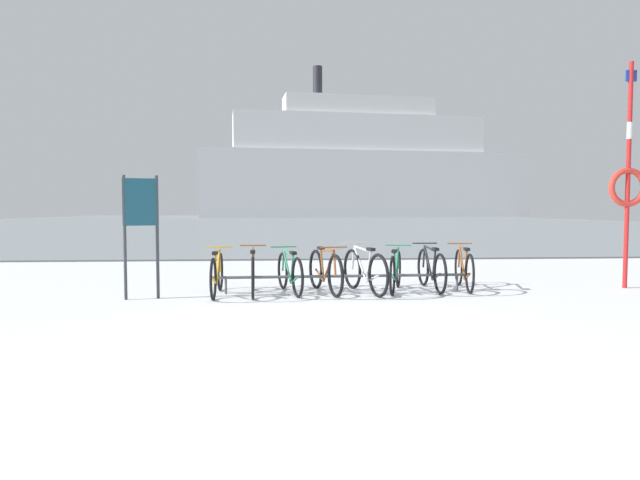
{
  "coord_description": "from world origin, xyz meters",
  "views": [
    {
      "loc": [
        -0.38,
        -5.81,
        1.45
      ],
      "look_at": [
        0.51,
        7.11,
        0.72
      ],
      "focal_mm": 31.42,
      "sensor_mm": 36.0,
      "label": 1
    }
  ],
  "objects_px": {
    "bicycle_5": "(396,271)",
    "bicycle_0": "(217,274)",
    "bicycle_4": "(365,271)",
    "rescue_post": "(628,181)",
    "bicycle_6": "(431,269)",
    "bicycle_7": "(464,269)",
    "bicycle_1": "(253,273)",
    "bicycle_2": "(290,273)",
    "bicycle_3": "(325,271)",
    "info_sign": "(141,215)",
    "ferry_ship": "(364,168)"
  },
  "relations": [
    {
      "from": "bicycle_3",
      "to": "bicycle_7",
      "type": "xyz_separation_m",
      "value": [
        2.51,
        0.25,
        -0.01
      ]
    },
    {
      "from": "bicycle_0",
      "to": "bicycle_7",
      "type": "bearing_deg",
      "value": 5.05
    },
    {
      "from": "bicycle_3",
      "to": "bicycle_7",
      "type": "height_order",
      "value": "bicycle_3"
    },
    {
      "from": "bicycle_2",
      "to": "bicycle_4",
      "type": "bearing_deg",
      "value": -2.99
    },
    {
      "from": "bicycle_2",
      "to": "ferry_ship",
      "type": "relative_size",
      "value": 0.03
    },
    {
      "from": "bicycle_4",
      "to": "info_sign",
      "type": "distance_m",
      "value": 3.8
    },
    {
      "from": "rescue_post",
      "to": "bicycle_1",
      "type": "bearing_deg",
      "value": -177.21
    },
    {
      "from": "bicycle_2",
      "to": "bicycle_6",
      "type": "height_order",
      "value": "bicycle_6"
    },
    {
      "from": "bicycle_4",
      "to": "bicycle_5",
      "type": "xyz_separation_m",
      "value": [
        0.56,
        0.12,
        -0.02
      ]
    },
    {
      "from": "bicycle_5",
      "to": "bicycle_0",
      "type": "bearing_deg",
      "value": -176.02
    },
    {
      "from": "bicycle_1",
      "to": "info_sign",
      "type": "xyz_separation_m",
      "value": [
        -1.75,
        -0.34,
        0.97
      ]
    },
    {
      "from": "bicycle_3",
      "to": "info_sign",
      "type": "xyz_separation_m",
      "value": [
        -2.98,
        -0.43,
        0.97
      ]
    },
    {
      "from": "bicycle_3",
      "to": "info_sign",
      "type": "distance_m",
      "value": 3.16
    },
    {
      "from": "bicycle_6",
      "to": "bicycle_4",
      "type": "bearing_deg",
      "value": -167.13
    },
    {
      "from": "bicycle_4",
      "to": "bicycle_5",
      "type": "relative_size",
      "value": 1.03
    },
    {
      "from": "bicycle_5",
      "to": "bicycle_6",
      "type": "bearing_deg",
      "value": 13.47
    },
    {
      "from": "bicycle_7",
      "to": "rescue_post",
      "type": "height_order",
      "value": "rescue_post"
    },
    {
      "from": "bicycle_5",
      "to": "bicycle_6",
      "type": "height_order",
      "value": "bicycle_6"
    },
    {
      "from": "bicycle_0",
      "to": "bicycle_2",
      "type": "relative_size",
      "value": 1.03
    },
    {
      "from": "bicycle_2",
      "to": "bicycle_7",
      "type": "xyz_separation_m",
      "value": [
        3.12,
        0.22,
        0.01
      ]
    },
    {
      "from": "bicycle_1",
      "to": "bicycle_5",
      "type": "distance_m",
      "value": 2.47
    },
    {
      "from": "bicycle_6",
      "to": "bicycle_7",
      "type": "distance_m",
      "value": 0.6
    },
    {
      "from": "bicycle_2",
      "to": "ferry_ship",
      "type": "distance_m",
      "value": 86.98
    },
    {
      "from": "bicycle_1",
      "to": "bicycle_7",
      "type": "height_order",
      "value": "bicycle_1"
    },
    {
      "from": "bicycle_0",
      "to": "bicycle_4",
      "type": "bearing_deg",
      "value": 2.1
    },
    {
      "from": "bicycle_1",
      "to": "ferry_ship",
      "type": "height_order",
      "value": "ferry_ship"
    },
    {
      "from": "rescue_post",
      "to": "bicycle_3",
      "type": "bearing_deg",
      "value": -177.55
    },
    {
      "from": "bicycle_0",
      "to": "bicycle_3",
      "type": "bearing_deg",
      "value": 4.09
    },
    {
      "from": "bicycle_4",
      "to": "bicycle_7",
      "type": "height_order",
      "value": "bicycle_4"
    },
    {
      "from": "info_sign",
      "to": "ferry_ship",
      "type": "distance_m",
      "value": 87.75
    },
    {
      "from": "bicycle_4",
      "to": "bicycle_7",
      "type": "relative_size",
      "value": 1.0
    },
    {
      "from": "info_sign",
      "to": "bicycle_0",
      "type": "bearing_deg",
      "value": 14.61
    },
    {
      "from": "bicycle_6",
      "to": "rescue_post",
      "type": "relative_size",
      "value": 0.43
    },
    {
      "from": "bicycle_2",
      "to": "rescue_post",
      "type": "distance_m",
      "value": 6.33
    },
    {
      "from": "bicycle_7",
      "to": "ferry_ship",
      "type": "bearing_deg",
      "value": 82.8
    },
    {
      "from": "bicycle_4",
      "to": "bicycle_5",
      "type": "bearing_deg",
      "value": 12.15
    },
    {
      "from": "bicycle_1",
      "to": "bicycle_4",
      "type": "distance_m",
      "value": 1.9
    },
    {
      "from": "bicycle_6",
      "to": "info_sign",
      "type": "height_order",
      "value": "info_sign"
    },
    {
      "from": "bicycle_5",
      "to": "ferry_ship",
      "type": "height_order",
      "value": "ferry_ship"
    },
    {
      "from": "bicycle_5",
      "to": "bicycle_7",
      "type": "distance_m",
      "value": 1.28
    },
    {
      "from": "bicycle_2",
      "to": "bicycle_4",
      "type": "height_order",
      "value": "bicycle_4"
    },
    {
      "from": "bicycle_5",
      "to": "info_sign",
      "type": "relative_size",
      "value": 0.84
    },
    {
      "from": "bicycle_4",
      "to": "rescue_post",
      "type": "height_order",
      "value": "rescue_post"
    },
    {
      "from": "bicycle_0",
      "to": "bicycle_6",
      "type": "bearing_deg",
      "value": 5.73
    },
    {
      "from": "bicycle_4",
      "to": "info_sign",
      "type": "bearing_deg",
      "value": -173.86
    },
    {
      "from": "bicycle_3",
      "to": "bicycle_4",
      "type": "xyz_separation_m",
      "value": [
        0.68,
        -0.04,
        0.01
      ]
    },
    {
      "from": "bicycle_7",
      "to": "info_sign",
      "type": "distance_m",
      "value": 5.62
    },
    {
      "from": "bicycle_2",
      "to": "rescue_post",
      "type": "bearing_deg",
      "value": 1.94
    },
    {
      "from": "bicycle_5",
      "to": "info_sign",
      "type": "xyz_separation_m",
      "value": [
        -4.22,
        -0.51,
        0.98
      ]
    },
    {
      "from": "bicycle_2",
      "to": "ferry_ship",
      "type": "height_order",
      "value": "ferry_ship"
    }
  ]
}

